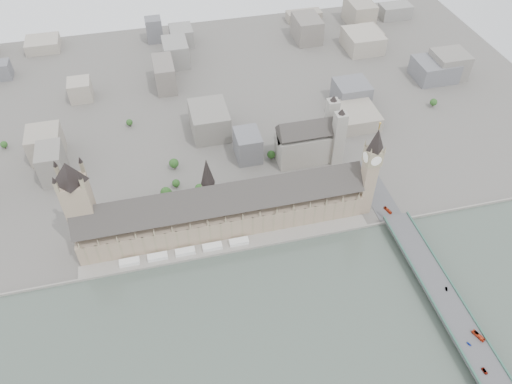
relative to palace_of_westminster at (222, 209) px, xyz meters
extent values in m
plane|color=#595651|center=(0.00, -19.70, -22.71)|extent=(900.00, 900.00, 0.00)
cube|color=gray|center=(0.00, -34.70, -21.21)|extent=(600.00, 1.50, 3.00)
cube|color=gray|center=(0.00, -27.20, -21.71)|extent=(270.00, 15.00, 2.00)
cube|color=white|center=(-90.00, -26.70, -18.71)|extent=(18.00, 7.00, 4.00)
cube|color=white|center=(-65.00, -26.70, -18.71)|extent=(18.00, 7.00, 4.00)
cube|color=white|center=(-40.00, -26.70, -18.71)|extent=(18.00, 7.00, 4.00)
cube|color=white|center=(-15.00, -26.70, -18.71)|extent=(18.00, 7.00, 4.00)
cube|color=white|center=(10.00, -26.70, -18.71)|extent=(18.00, 7.00, 4.00)
cube|color=gray|center=(0.00, 0.30, -10.21)|extent=(265.00, 40.00, 25.00)
cube|color=#33302D|center=(0.00, 0.30, 12.37)|extent=(265.00, 40.73, 40.73)
cube|color=gray|center=(138.00, -11.70, 8.29)|extent=(12.00, 12.00, 62.00)
cube|color=#827359|center=(138.00, -11.70, 47.29)|extent=(14.00, 14.00, 16.00)
cylinder|color=white|center=(145.20, -11.70, 47.29)|extent=(0.60, 10.00, 10.00)
cylinder|color=white|center=(130.80, -11.70, 47.29)|extent=(0.60, 10.00, 10.00)
cylinder|color=white|center=(138.00, -4.50, 47.29)|extent=(10.00, 0.60, 10.00)
cylinder|color=white|center=(138.00, -18.90, 47.29)|extent=(10.00, 0.60, 10.00)
cone|color=black|center=(138.00, -11.70, 66.29)|extent=(17.00, 17.00, 22.00)
cylinder|color=gold|center=(138.00, -11.70, 80.29)|extent=(1.00, 1.00, 6.00)
sphere|color=gold|center=(138.00, -11.70, 83.79)|extent=(2.00, 2.00, 2.00)
cone|color=#827359|center=(144.50, -5.20, 59.29)|extent=(2.40, 2.40, 8.00)
cone|color=#827359|center=(131.50, -5.20, 59.29)|extent=(2.40, 2.40, 8.00)
cone|color=#827359|center=(144.50, -18.20, 59.29)|extent=(2.40, 2.40, 8.00)
cone|color=#827359|center=(131.50, -18.20, 59.29)|extent=(2.40, 2.40, 8.00)
cube|color=gray|center=(-122.00, 6.30, 17.29)|extent=(23.00, 23.00, 80.00)
cone|color=black|center=(-122.00, 6.30, 67.29)|extent=(30.00, 30.00, 20.00)
cylinder|color=#827359|center=(-10.00, 6.30, 20.29)|extent=(12.00, 12.00, 20.00)
cone|color=black|center=(-10.00, 6.30, 44.29)|extent=(13.00, 13.00, 28.00)
cube|color=#474749|center=(162.00, -107.20, -17.58)|extent=(25.00, 325.00, 10.25)
cube|color=gray|center=(105.00, 75.30, -5.71)|extent=(60.00, 28.00, 34.00)
cube|color=#33302D|center=(105.00, 75.30, 16.29)|extent=(60.00, 28.28, 28.28)
cube|color=gray|center=(137.00, 87.30, 9.29)|extent=(12.00, 12.00, 64.00)
cube|color=gray|center=(137.00, 63.30, 9.29)|extent=(12.00, 12.00, 64.00)
imported|color=#A82D13|center=(156.39, -28.23, -11.08)|extent=(5.05, 10.15, 2.76)
imported|color=red|center=(168.75, -168.24, -10.92)|extent=(6.32, 11.22, 3.07)
imported|color=#1A35AC|center=(158.60, -172.44, -11.83)|extent=(2.73, 3.98, 1.26)
imported|color=gray|center=(166.83, -122.98, -11.80)|extent=(2.74, 4.20, 1.31)
imported|color=gray|center=(158.22, -194.60, -11.70)|extent=(3.11, 5.68, 1.51)
camera|label=1|loc=(-44.06, -318.36, 337.96)|focal=35.00mm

